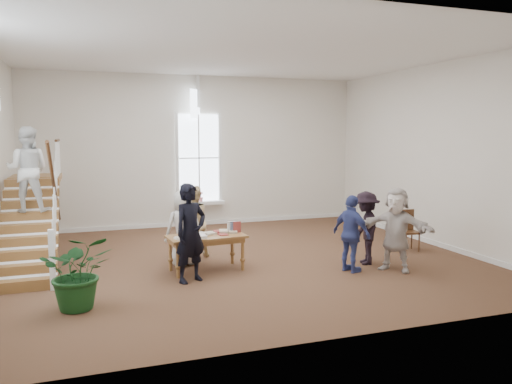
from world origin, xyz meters
name	(u,v)px	position (x,y,z in m)	size (l,w,h in m)	color
ground	(243,260)	(0.00, 0.00, 0.00)	(10.00, 10.00, 0.00)	#442E1A
room_shell	(200,212)	(0.00, 4.39, 0.40)	(10.49, 10.00, 10.00)	beige
staircase	(29,191)	(-4.34, 0.75, 1.62)	(1.10, 4.10, 2.92)	brown
library_table	(206,239)	(-0.98, -0.59, 0.65)	(1.62, 0.92, 0.79)	brown
police_officer	(191,233)	(-1.42, -1.24, 0.93)	(0.68, 0.45, 1.87)	black
elderly_woman	(184,228)	(-1.32, 0.01, 0.80)	(0.79, 0.51, 1.61)	beige
person_yellow	(193,222)	(-1.02, 0.51, 0.82)	(0.79, 0.62, 1.63)	beige
woman_cluster_a	(351,234)	(1.78, -1.62, 0.78)	(0.92, 0.38, 1.56)	#384488
woman_cluster_b	(366,228)	(2.38, -1.17, 0.78)	(1.01, 0.58, 1.56)	black
woman_cluster_c	(396,229)	(2.68, -1.82, 0.85)	(1.58, 0.50, 1.71)	beige
floor_plant	(79,272)	(-3.40, -2.13, 0.61)	(1.09, 0.95, 1.21)	#133C16
side_chair	(408,228)	(4.01, -0.38, 0.54)	(0.47, 0.47, 0.97)	#3B1F10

